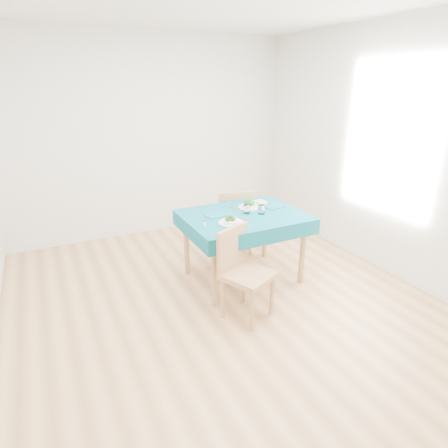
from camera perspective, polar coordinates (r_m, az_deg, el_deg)
name	(u,v)px	position (r m, az deg, el deg)	size (l,w,h in m)	color
room_shell	(224,170)	(3.27, 0.00, 8.18)	(4.02, 4.52, 2.73)	#A57444
table	(243,247)	(4.09, 2.95, -3.54)	(1.25, 0.95, 0.76)	#085060
chair_near	(248,268)	(3.38, 3.71, -6.65)	(0.40, 0.44, 1.01)	#A0774B
chair_far	(234,211)	(4.71, 1.50, 2.06)	(0.44, 0.48, 1.10)	#A0774B
bowl_near	(231,220)	(3.68, 1.11, 0.69)	(0.26, 0.26, 0.08)	white
bowl_far	(249,204)	(4.15, 3.87, 2.99)	(0.25, 0.25, 0.08)	white
fork_near	(205,223)	(3.69, -2.94, 0.10)	(0.02, 0.16, 0.00)	silver
knife_near	(247,220)	(3.79, 3.47, 0.65)	(0.02, 0.23, 0.00)	silver
fork_far	(236,209)	(4.09, 1.77, 2.24)	(0.02, 0.18, 0.00)	silver
knife_far	(275,207)	(4.22, 7.85, 2.63)	(0.02, 0.23, 0.00)	silver
napkin_near	(216,215)	(3.89, -1.18, 1.32)	(0.21, 0.15, 0.01)	#0C5A6B
napkin_far	(275,207)	(4.20, 7.71, 2.62)	(0.20, 0.14, 0.01)	#0C5A6B
tumbler_center	(247,209)	(3.97, 3.48, 2.33)	(0.07, 0.07, 0.10)	white
tumbler_side	(261,209)	(3.97, 5.72, 2.23)	(0.07, 0.07, 0.10)	white
side_plate	(260,202)	(4.34, 5.43, 3.30)	(0.20, 0.20, 0.01)	#9BBE5C
bread_slice	(260,201)	(4.34, 5.44, 3.46)	(0.11, 0.11, 0.02)	beige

